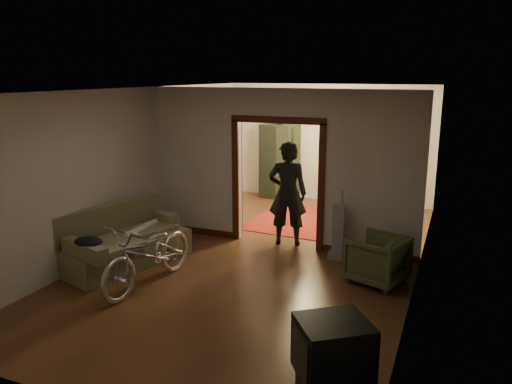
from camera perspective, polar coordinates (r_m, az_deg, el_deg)
The scene contains 23 objects.
floor at distance 8.57m, azimuth 0.77°, elevation -7.39°, with size 5.00×8.50×0.01m, color #3F2414.
ceiling at distance 8.01m, azimuth 0.84°, elevation 11.67°, with size 5.00×8.50×0.01m, color white.
wall_back at distance 12.17m, azimuth 8.25°, elevation 5.53°, with size 5.00×0.02×2.80m, color beige.
wall_left at distance 9.38m, azimuth -13.56°, elevation 2.94°, with size 0.02×8.50×2.80m, color beige.
wall_right at distance 7.64m, azimuth 18.51°, elevation 0.27°, with size 0.02×8.50×2.80m, color beige.
partition_wall at distance 8.87m, azimuth 2.60°, elevation 2.72°, with size 5.00×0.14×2.80m, color beige.
door_casing at distance 8.93m, azimuth 2.58°, elevation 0.83°, with size 1.74×0.20×2.32m, color #3F180E.
far_window at distance 11.97m, azimuth 11.49°, elevation 5.99°, with size 0.98×0.06×1.28m, color black.
chandelier at distance 10.40m, azimuth 5.99°, elevation 9.53°, with size 0.24×0.24×0.24m, color #FFE0A5.
light_switch at distance 8.53m, azimuth 9.06°, elevation 1.11°, with size 0.08×0.01×0.12m, color silver.
sofa at distance 8.38m, azimuth -14.72°, elevation -4.89°, with size 0.93×2.07×0.95m, color #646543.
rolled_paper at distance 8.54m, azimuth -12.99°, elevation -4.07°, with size 0.11×0.11×0.86m, color beige.
jacket at distance 7.62m, azimuth -18.62°, elevation -5.39°, with size 0.44×0.33×0.13m, color black.
bicycle at distance 7.46m, azimuth -12.14°, elevation -6.86°, with size 0.66×1.90×1.00m, color silver.
armchair at distance 7.67m, azimuth 13.61°, elevation -7.48°, with size 0.77×0.79×0.72m, color #424D2B.
crt_tv at distance 4.50m, azimuth 8.81°, elevation -17.26°, with size 0.59×0.53×0.51m, color black.
vacuum at distance 8.44m, azimuth 9.40°, elevation -4.52°, with size 0.29×0.23×0.94m, color gray.
person at distance 8.95m, azimuth 3.63°, elevation -0.17°, with size 0.69×0.45×1.89m, color black.
oriental_rug at distance 10.68m, azimuth 4.88°, elevation -3.13°, with size 1.79×2.35×0.02m, color maroon.
locker at distance 12.39m, azimuth 2.70°, elevation 3.51°, with size 0.91×0.51×1.83m, color #252D1B.
globe at distance 12.25m, azimuth 2.75°, elevation 8.25°, with size 0.29×0.29×0.29m, color #1E5972.
desk at distance 11.52m, azimuth 11.74°, elevation -0.16°, with size 1.06×0.59×0.78m, color #341B11.
desk_chair at distance 11.24m, azimuth 9.22°, elevation 0.16°, with size 0.44×0.44×1.00m, color #341B11.
Camera 1 is at (2.96, -7.44, 3.05)m, focal length 35.00 mm.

